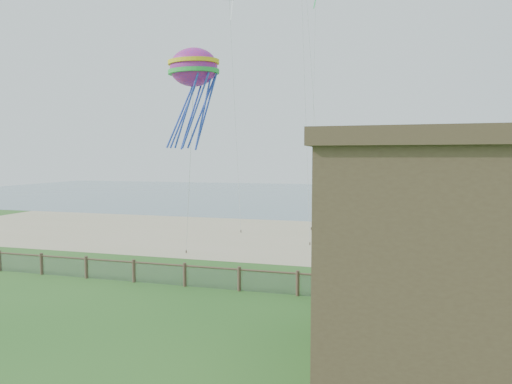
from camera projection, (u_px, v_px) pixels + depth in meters
ground at (191, 335)px, 17.37m from camera, size 160.00×160.00×0.00m
sand_beach at (297, 238)px, 38.49m from camera, size 72.00×20.00×0.02m
ocean at (343, 196)px, 80.72m from camera, size 160.00×68.00×0.02m
chainlink_fence at (239, 280)px, 23.09m from camera, size 36.20×0.20×1.25m
picnic_table at (395, 303)px, 20.10m from camera, size 2.01×1.82×0.69m
octopus_kite at (194, 96)px, 28.04m from camera, size 3.91×3.36×6.77m
kite_white at (229, 2)px, 35.75m from camera, size 1.60×1.87×2.36m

